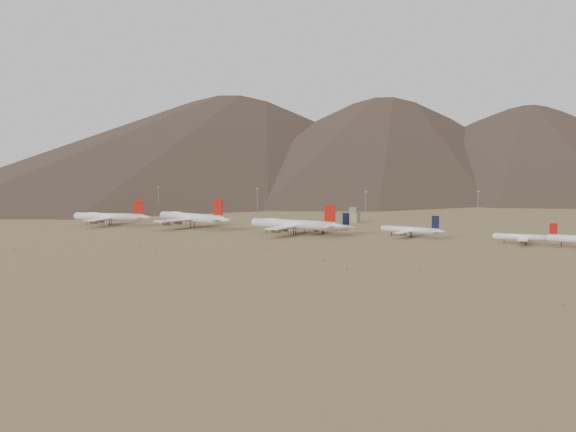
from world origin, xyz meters
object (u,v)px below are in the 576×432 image
at_px(narrowbody_a, 324,227).
at_px(control_tower, 354,216).
at_px(widebody_centre, 191,218).
at_px(widebody_east, 294,224).
at_px(narrowbody_b, 412,230).
at_px(widebody_west, 109,217).

bearing_deg(narrowbody_a, control_tower, 93.69).
distance_m(widebody_centre, widebody_east, 86.33).
bearing_deg(widebody_east, narrowbody_b, 18.58).
bearing_deg(widebody_east, widebody_centre, 177.91).
height_order(widebody_east, narrowbody_b, widebody_east).
bearing_deg(widebody_west, narrowbody_a, -3.65).
bearing_deg(widebody_east, control_tower, 90.05).
xyz_separation_m(widebody_west, widebody_east, (152.75, -2.56, 0.42)).
height_order(widebody_west, narrowbody_a, widebody_west).
height_order(widebody_centre, control_tower, widebody_centre).
bearing_deg(control_tower, widebody_centre, -136.78).
height_order(widebody_west, widebody_centre, widebody_centre).
xyz_separation_m(widebody_east, narrowbody_b, (74.41, 17.44, -2.40)).
bearing_deg(widebody_centre, widebody_west, -155.40).
relative_size(widebody_east, narrowbody_b, 1.59).
relative_size(widebody_west, narrowbody_a, 1.49).
bearing_deg(narrowbody_a, narrowbody_b, 1.85).
relative_size(widebody_east, control_tower, 5.80).
distance_m(narrowbody_a, narrowbody_b, 59.00).
distance_m(widebody_centre, narrowbody_b, 160.15).
xyz_separation_m(widebody_centre, control_tower, (94.99, 89.26, -2.39)).
bearing_deg(widebody_centre, control_tower, 60.45).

